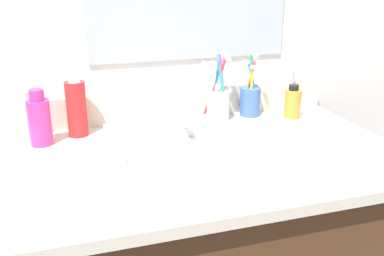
{
  "coord_description": "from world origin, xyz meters",
  "views": [
    {
      "loc": [
        -0.3,
        -0.96,
        1.3
      ],
      "look_at": [
        0.0,
        0.0,
        0.94
      ],
      "focal_mm": 42.17,
      "sensor_mm": 36.0,
      "label": 1
    }
  ],
  "objects_px": {
    "bottle_gel_clear": "(27,118)",
    "bottle_spray_red": "(76,107)",
    "cup_white_ceramic": "(218,102)",
    "cup_blue_plastic": "(250,99)",
    "faucet": "(180,126)",
    "bottle_soap_pink": "(39,120)",
    "bottle_lotion_white": "(285,88)",
    "soap_bar": "(116,130)",
    "bottle_oil_amber": "(293,103)"
  },
  "relations": [
    {
      "from": "bottle_oil_amber",
      "to": "bottle_gel_clear",
      "type": "relative_size",
      "value": 0.8
    },
    {
      "from": "bottle_oil_amber",
      "to": "soap_bar",
      "type": "relative_size",
      "value": 1.58
    },
    {
      "from": "bottle_soap_pink",
      "to": "bottle_gel_clear",
      "type": "height_order",
      "value": "bottle_soap_pink"
    },
    {
      "from": "cup_blue_plastic",
      "to": "cup_white_ceramic",
      "type": "distance_m",
      "value": 0.11
    },
    {
      "from": "faucet",
      "to": "bottle_lotion_white",
      "type": "relative_size",
      "value": 0.97
    },
    {
      "from": "cup_blue_plastic",
      "to": "faucet",
      "type": "bearing_deg",
      "value": -157.14
    },
    {
      "from": "faucet",
      "to": "bottle_gel_clear",
      "type": "relative_size",
      "value": 1.26
    },
    {
      "from": "cup_blue_plastic",
      "to": "bottle_soap_pink",
      "type": "bearing_deg",
      "value": -174.2
    },
    {
      "from": "bottle_lotion_white",
      "to": "bottle_gel_clear",
      "type": "height_order",
      "value": "bottle_lotion_white"
    },
    {
      "from": "bottle_gel_clear",
      "to": "soap_bar",
      "type": "xyz_separation_m",
      "value": [
        0.22,
        -0.04,
        -0.04
      ]
    },
    {
      "from": "faucet",
      "to": "bottle_gel_clear",
      "type": "distance_m",
      "value": 0.4
    },
    {
      "from": "bottle_gel_clear",
      "to": "bottle_spray_red",
      "type": "distance_m",
      "value": 0.13
    },
    {
      "from": "bottle_lotion_white",
      "to": "cup_white_ceramic",
      "type": "bearing_deg",
      "value": -173.4
    },
    {
      "from": "faucet",
      "to": "bottle_soap_pink",
      "type": "xyz_separation_m",
      "value": [
        -0.35,
        0.05,
        0.04
      ]
    },
    {
      "from": "soap_bar",
      "to": "bottle_oil_amber",
      "type": "bearing_deg",
      "value": -1.29
    },
    {
      "from": "bottle_oil_amber",
      "to": "soap_bar",
      "type": "height_order",
      "value": "bottle_oil_amber"
    },
    {
      "from": "bottle_lotion_white",
      "to": "bottle_soap_pink",
      "type": "distance_m",
      "value": 0.74
    },
    {
      "from": "bottle_gel_clear",
      "to": "cup_blue_plastic",
      "type": "height_order",
      "value": "cup_blue_plastic"
    },
    {
      "from": "cup_white_ceramic",
      "to": "soap_bar",
      "type": "distance_m",
      "value": 0.31
    },
    {
      "from": "faucet",
      "to": "bottle_soap_pink",
      "type": "relative_size",
      "value": 1.1
    },
    {
      "from": "bottle_gel_clear",
      "to": "bottle_oil_amber",
      "type": "bearing_deg",
      "value": -4.17
    },
    {
      "from": "bottle_lotion_white",
      "to": "soap_bar",
      "type": "relative_size",
      "value": 2.59
    },
    {
      "from": "bottle_lotion_white",
      "to": "bottle_gel_clear",
      "type": "distance_m",
      "value": 0.76
    },
    {
      "from": "cup_white_ceramic",
      "to": "cup_blue_plastic",
      "type": "bearing_deg",
      "value": 6.26
    },
    {
      "from": "bottle_lotion_white",
      "to": "cup_blue_plastic",
      "type": "height_order",
      "value": "cup_blue_plastic"
    },
    {
      "from": "bottle_lotion_white",
      "to": "bottle_soap_pink",
      "type": "relative_size",
      "value": 1.14
    },
    {
      "from": "bottle_spray_red",
      "to": "cup_white_ceramic",
      "type": "xyz_separation_m",
      "value": [
        0.41,
        0.01,
        -0.03
      ]
    },
    {
      "from": "soap_bar",
      "to": "cup_white_ceramic",
      "type": "bearing_deg",
      "value": 6.45
    },
    {
      "from": "bottle_soap_pink",
      "to": "bottle_spray_red",
      "type": "relative_size",
      "value": 0.83
    },
    {
      "from": "faucet",
      "to": "soap_bar",
      "type": "relative_size",
      "value": 2.5
    },
    {
      "from": "cup_white_ceramic",
      "to": "soap_bar",
      "type": "height_order",
      "value": "cup_white_ceramic"
    },
    {
      "from": "faucet",
      "to": "cup_blue_plastic",
      "type": "distance_m",
      "value": 0.28
    },
    {
      "from": "bottle_oil_amber",
      "to": "bottle_spray_red",
      "type": "distance_m",
      "value": 0.63
    },
    {
      "from": "bottle_spray_red",
      "to": "soap_bar",
      "type": "distance_m",
      "value": 0.12
    },
    {
      "from": "bottle_soap_pink",
      "to": "bottle_spray_red",
      "type": "distance_m",
      "value": 0.1
    },
    {
      "from": "bottle_lotion_white",
      "to": "bottle_spray_red",
      "type": "bearing_deg",
      "value": -176.63
    },
    {
      "from": "bottle_gel_clear",
      "to": "bottle_spray_red",
      "type": "xyz_separation_m",
      "value": [
        0.13,
        -0.02,
        0.02
      ]
    },
    {
      "from": "bottle_oil_amber",
      "to": "bottle_spray_red",
      "type": "bearing_deg",
      "value": 176.7
    },
    {
      "from": "bottle_oil_amber",
      "to": "cup_blue_plastic",
      "type": "relative_size",
      "value": 0.53
    },
    {
      "from": "bottle_spray_red",
      "to": "soap_bar",
      "type": "relative_size",
      "value": 2.73
    },
    {
      "from": "cup_blue_plastic",
      "to": "soap_bar",
      "type": "distance_m",
      "value": 0.42
    },
    {
      "from": "bottle_gel_clear",
      "to": "cup_blue_plastic",
      "type": "distance_m",
      "value": 0.64
    },
    {
      "from": "bottle_soap_pink",
      "to": "faucet",
      "type": "bearing_deg",
      "value": -7.31
    },
    {
      "from": "cup_blue_plastic",
      "to": "cup_white_ceramic",
      "type": "height_order",
      "value": "cup_white_ceramic"
    },
    {
      "from": "faucet",
      "to": "bottle_spray_red",
      "type": "distance_m",
      "value": 0.28
    },
    {
      "from": "faucet",
      "to": "bottle_soap_pink",
      "type": "height_order",
      "value": "bottle_soap_pink"
    },
    {
      "from": "faucet",
      "to": "cup_blue_plastic",
      "type": "xyz_separation_m",
      "value": [
        0.25,
        0.11,
        0.02
      ]
    },
    {
      "from": "bottle_gel_clear",
      "to": "cup_blue_plastic",
      "type": "relative_size",
      "value": 0.66
    },
    {
      "from": "bottle_soap_pink",
      "to": "cup_white_ceramic",
      "type": "xyz_separation_m",
      "value": [
        0.5,
        0.05,
        -0.01
      ]
    },
    {
      "from": "bottle_lotion_white",
      "to": "bottle_spray_red",
      "type": "distance_m",
      "value": 0.64
    }
  ]
}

